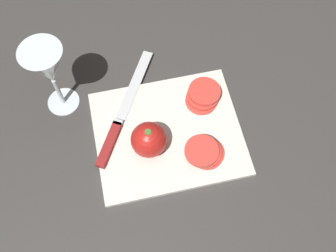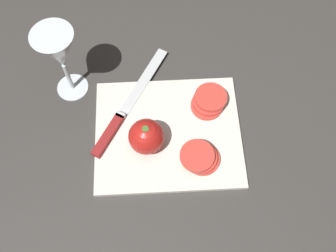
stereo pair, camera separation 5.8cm
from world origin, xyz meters
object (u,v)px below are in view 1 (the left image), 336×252
object	(u,v)px
tomato_slice_stack_far	(203,96)
wine_glass	(48,69)
knife	(116,129)
tomato_slice_stack_near	(204,152)
whole_tomato	(149,140)

from	to	relation	value
tomato_slice_stack_far	wine_glass	bearing A→B (deg)	-12.24
knife	tomato_slice_stack_near	world-z (taller)	tomato_slice_stack_near
knife	tomato_slice_stack_far	distance (m)	0.20
wine_glass	knife	size ratio (longest dim) A/B	0.68
knife	whole_tomato	bearing A→B (deg)	-100.88
wine_glass	tomato_slice_stack_near	bearing A→B (deg)	144.47
wine_glass	tomato_slice_stack_near	xyz separation A→B (m)	(-0.27, 0.19, -0.11)
tomato_slice_stack_near	tomato_slice_stack_far	distance (m)	0.13
wine_glass	whole_tomato	distance (m)	0.24
whole_tomato	knife	xyz separation A→B (m)	(0.06, -0.05, -0.03)
whole_tomato	knife	world-z (taller)	whole_tomato
whole_tomato	knife	size ratio (longest dim) A/B	0.27
tomato_slice_stack_near	knife	bearing A→B (deg)	-29.50
whole_tomato	tomato_slice_stack_far	xyz separation A→B (m)	(-0.14, -0.09, -0.02)
knife	tomato_slice_stack_near	bearing A→B (deg)	-89.38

